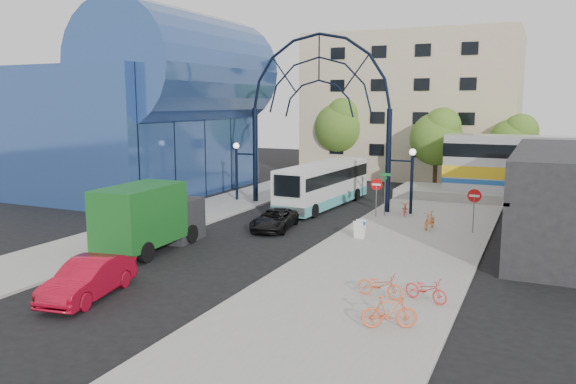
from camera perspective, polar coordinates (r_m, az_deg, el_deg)
The scene contains 23 objects.
ground at distance 27.72m, azimuth -7.76°, elevation -6.45°, with size 120.00×120.00×0.00m, color black.
sidewalk_east at distance 28.23m, azimuth 10.71°, elevation -6.12°, with size 8.00×56.00×0.12m, color gray.
plaza_west at distance 36.10m, azimuth -11.39°, elevation -2.81°, with size 5.00×50.00×0.12m, color gray.
gateway_arch at distance 39.26m, azimuth 3.15°, elevation 10.77°, with size 13.64×0.44×12.10m.
stop_sign at distance 36.22m, azimuth 8.97°, elevation 0.40°, with size 0.80×0.07×2.50m.
do_not_enter_sign at distance 33.12m, azimuth 18.39°, elevation -0.79°, with size 0.76×0.07×2.48m.
street_name_sign at distance 36.67m, azimuth 9.84°, elevation 0.70°, with size 0.70×0.70×2.80m.
sandwich_board at distance 30.54m, azimuth 7.28°, elevation -3.56°, with size 0.55×0.61×0.99m.
transit_hall at distance 47.86m, azimuth -13.88°, elevation 7.98°, with size 16.50×18.00×14.50m.
commercial_block_east at distance 32.90m, azimuth 27.11°, elevation -0.46°, with size 6.00×16.00×5.00m, color black.
apartment_block at distance 58.80m, azimuth 12.61°, elevation 8.47°, with size 20.00×12.10×14.00m.
tree_north_a at distance 49.21m, azimuth 14.98°, elevation 5.52°, with size 4.48×4.48×7.00m.
tree_north_b at distance 55.57m, azimuth 5.46°, elevation 6.84°, with size 5.12×5.12×8.00m.
tree_north_c at distance 50.57m, azimuth 22.09°, elevation 4.88°, with size 4.16×4.16×6.50m.
city_bus at distance 40.32m, azimuth 3.66°, elevation 0.81°, with size 3.18×11.31×3.07m.
green_truck at distance 29.09m, azimuth -13.77°, elevation -2.47°, with size 2.91×6.84×3.39m.
black_suv at distance 32.96m, azimuth -1.39°, elevation -2.80°, with size 2.00×4.34×1.21m, color black.
red_sedan at distance 22.90m, azimuth -19.60°, elevation -8.28°, with size 1.59×4.57×1.50m, color #9F091E.
bike_near_a at distance 37.48m, azimuth 11.82°, elevation -1.59°, with size 0.60×1.72×0.90m, color #D6412A.
bike_near_b at distance 33.55m, azimuth 14.19°, elevation -2.82°, with size 0.48×1.70×1.02m, color orange.
bike_far_a at distance 21.58m, azimuth 13.85°, elevation -9.58°, with size 0.60×1.71×0.90m, color red.
bike_far_b at distance 18.87m, azimuth 10.27°, elevation -11.90°, with size 0.52×1.83×1.10m, color #DF592C.
bike_far_c at distance 21.64m, azimuth 9.34°, elevation -9.32°, with size 0.63×1.80×0.94m, color #E55A2D.
Camera 1 is at (14.43, -22.50, 7.37)m, focal length 35.00 mm.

